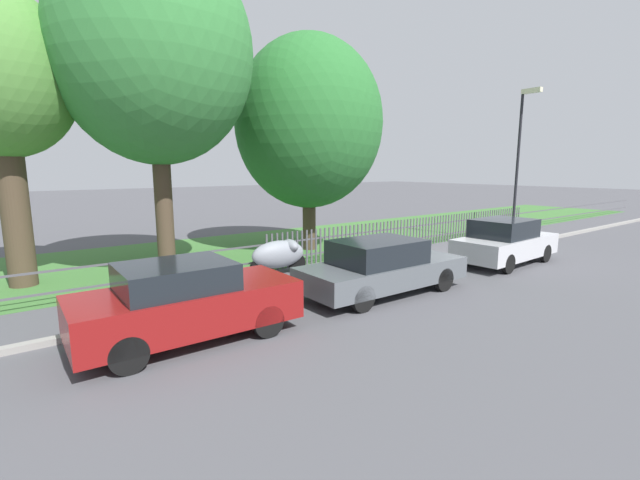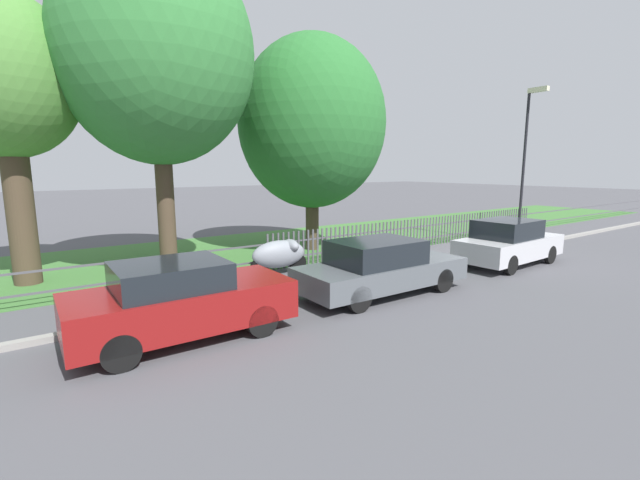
% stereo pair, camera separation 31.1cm
% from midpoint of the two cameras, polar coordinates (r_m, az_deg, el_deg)
% --- Properties ---
extents(ground_plane, '(120.00, 120.00, 0.00)m').
position_cam_midpoint_polar(ground_plane, '(16.26, 20.02, -1.92)').
color(ground_plane, '#4C4C51').
extents(kerb_stone, '(43.94, 0.20, 0.12)m').
position_cam_midpoint_polar(kerb_stone, '(16.31, 19.74, -1.66)').
color(kerb_stone, gray).
rests_on(kerb_stone, ground).
extents(grass_strip, '(43.94, 7.23, 0.01)m').
position_cam_midpoint_polar(grass_strip, '(20.18, 5.29, 0.78)').
color(grass_strip, '#3D7033').
rests_on(grass_strip, ground).
extents(park_fence, '(43.94, 0.05, 1.13)m').
position_cam_midpoint_polar(park_fence, '(17.64, 13.23, 1.14)').
color(park_fence, '#4C4C51').
rests_on(park_fence, ground).
extents(parked_car_silver_hatchback, '(3.91, 1.72, 1.45)m').
position_cam_midpoint_polar(parked_car_silver_hatchback, '(8.14, -18.53, -7.73)').
color(parked_car_silver_hatchback, maroon).
rests_on(parked_car_silver_hatchback, ground).
extents(parked_car_black_saloon, '(4.44, 1.77, 1.36)m').
position_cam_midpoint_polar(parked_car_black_saloon, '(10.62, 7.39, -3.54)').
color(parked_car_black_saloon, '#51565B').
rests_on(parked_car_black_saloon, ground).
extents(parked_car_navy_estate, '(4.05, 1.79, 1.47)m').
position_cam_midpoint_polar(parked_car_navy_estate, '(14.99, 22.90, -0.21)').
color(parked_car_navy_estate, '#BCBCC1').
rests_on(parked_car_navy_estate, ground).
extents(covered_motorcycle, '(1.79, 0.77, 1.01)m').
position_cam_midpoint_polar(covered_motorcycle, '(12.50, -6.12, -1.87)').
color(covered_motorcycle, black).
rests_on(covered_motorcycle, ground).
extents(tree_nearest_kerb, '(3.56, 3.56, 7.41)m').
position_cam_midpoint_polar(tree_nearest_kerb, '(13.76, -37.45, 16.76)').
color(tree_nearest_kerb, '#473828').
rests_on(tree_nearest_kerb, ground).
extents(tree_behind_motorcycle, '(5.28, 5.28, 9.23)m').
position_cam_midpoint_polar(tree_behind_motorcycle, '(13.42, -21.87, 22.24)').
color(tree_behind_motorcycle, '#473828').
rests_on(tree_behind_motorcycle, ground).
extents(tree_mid_park, '(5.38, 5.38, 7.80)m').
position_cam_midpoint_polar(tree_mid_park, '(16.19, -2.08, 15.28)').
color(tree_mid_park, '#473828').
rests_on(tree_mid_park, ground).
extents(street_lamp, '(0.20, 0.79, 6.15)m').
position_cam_midpoint_polar(street_lamp, '(19.34, 24.79, 10.93)').
color(street_lamp, black).
rests_on(street_lamp, ground).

